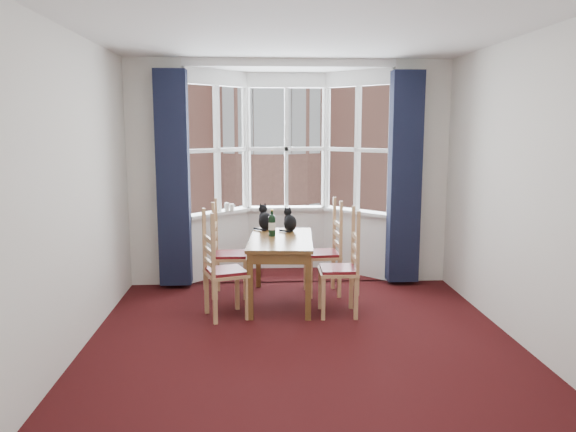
{
  "coord_description": "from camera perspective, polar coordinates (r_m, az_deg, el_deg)",
  "views": [
    {
      "loc": [
        -0.41,
        -4.77,
        1.98
      ],
      "look_at": [
        -0.09,
        1.05,
        1.05
      ],
      "focal_mm": 35.0,
      "sensor_mm": 36.0,
      "label": 1
    }
  ],
  "objects": [
    {
      "name": "wall_back_pier_right",
      "position": [
        7.34,
        13.15,
        4.3
      ],
      "size": [
        0.7,
        0.12,
        2.8
      ],
      "primitive_type": "cube",
      "color": "silver",
      "rests_on": "floor"
    },
    {
      "name": "cat_left",
      "position": [
        6.81,
        -2.33,
        -0.35
      ],
      "size": [
        0.24,
        0.27,
        0.33
      ],
      "color": "black",
      "rests_on": "dining_table"
    },
    {
      "name": "dining_table",
      "position": [
        6.32,
        -0.73,
        -3.15
      ],
      "size": [
        0.79,
        1.35,
        0.74
      ],
      "color": "brown",
      "rests_on": "floor"
    },
    {
      "name": "bay_window",
      "position": [
        7.56,
        -0.08,
        4.67
      ],
      "size": [
        2.76,
        0.94,
        2.8
      ],
      "color": "white",
      "rests_on": "floor"
    },
    {
      "name": "wall_right",
      "position": [
        5.38,
        23.49,
        2.11
      ],
      "size": [
        0.0,
        4.5,
        4.5
      ],
      "primitive_type": "plane",
      "rotation": [
        1.57,
        0.0,
        -1.57
      ],
      "color": "silver",
      "rests_on": "floor"
    },
    {
      "name": "curtain_left",
      "position": [
        6.94,
        -11.57,
        3.68
      ],
      "size": [
        0.38,
        0.22,
        2.6
      ],
      "primitive_type": "cube",
      "color": "#161A32",
      "rests_on": "floor"
    },
    {
      "name": "chair_right_near",
      "position": [
        5.99,
        5.97,
        -5.58
      ],
      "size": [
        0.41,
        0.43,
        0.92
      ],
      "color": "tan",
      "rests_on": "floor"
    },
    {
      "name": "chair_left_near",
      "position": [
        5.89,
        -7.17,
        -5.85
      ],
      "size": [
        0.51,
        0.53,
        0.92
      ],
      "color": "tan",
      "rests_on": "floor"
    },
    {
      "name": "ceiling",
      "position": [
        4.86,
        1.8,
        18.77
      ],
      "size": [
        4.5,
        4.5,
        0.0
      ],
      "primitive_type": "plane",
      "rotation": [
        3.14,
        0.0,
        0.0
      ],
      "color": "white",
      "rests_on": "floor"
    },
    {
      "name": "tenement_building",
      "position": [
        18.79,
        -1.98,
        7.92
      ],
      "size": [
        18.4,
        7.8,
        15.2
      ],
      "color": "#A36554",
      "rests_on": "street"
    },
    {
      "name": "candle_tall",
      "position": [
        7.45,
        -6.22,
        0.9
      ],
      "size": [
        0.06,
        0.06,
        0.12
      ],
      "primitive_type": "cylinder",
      "color": "white",
      "rests_on": "bay_window"
    },
    {
      "name": "wall_back_pier_left",
      "position": [
        7.15,
        -13.2,
        4.18
      ],
      "size": [
        0.7,
        0.12,
        2.8
      ],
      "primitive_type": "cube",
      "color": "silver",
      "rests_on": "floor"
    },
    {
      "name": "candle_short",
      "position": [
        7.48,
        -5.73,
        0.86
      ],
      "size": [
        0.06,
        0.06,
        0.09
      ],
      "primitive_type": "cylinder",
      "color": "white",
      "rests_on": "bay_window"
    },
    {
      "name": "wall_near",
      "position": [
        2.62,
        5.96,
        -3.82
      ],
      "size": [
        4.0,
        0.0,
        4.0
      ],
      "primitive_type": "plane",
      "rotation": [
        -1.57,
        0.0,
        0.0
      ],
      "color": "silver",
      "rests_on": "floor"
    },
    {
      "name": "wall_left",
      "position": [
        5.06,
        -21.48,
        1.84
      ],
      "size": [
        0.0,
        4.5,
        4.5
      ],
      "primitive_type": "plane",
      "rotation": [
        1.57,
        0.0,
        1.57
      ],
      "color": "silver",
      "rests_on": "floor"
    },
    {
      "name": "cat_right",
      "position": [
        6.7,
        0.2,
        -0.59
      ],
      "size": [
        0.22,
        0.25,
        0.3
      ],
      "color": "black",
      "rests_on": "dining_table"
    },
    {
      "name": "floor",
      "position": [
        5.18,
        1.64,
        -13.41
      ],
      "size": [
        4.5,
        4.5,
        0.0
      ],
      "primitive_type": "plane",
      "color": "black",
      "rests_on": "ground"
    },
    {
      "name": "chair_right_far",
      "position": [
        6.71,
        4.27,
        -3.95
      ],
      "size": [
        0.43,
        0.45,
        0.92
      ],
      "color": "tan",
      "rests_on": "floor"
    },
    {
      "name": "street",
      "position": [
        37.87,
        -2.53,
        -3.08
      ],
      "size": [
        80.0,
        80.0,
        0.0
      ],
      "primitive_type": "plane",
      "color": "#333335",
      "rests_on": "ground"
    },
    {
      "name": "chair_left_far",
      "position": [
        6.65,
        -6.61,
        -4.1
      ],
      "size": [
        0.4,
        0.42,
        0.92
      ],
      "color": "tan",
      "rests_on": "floor"
    },
    {
      "name": "curtain_right",
      "position": [
        7.11,
        11.76,
        3.8
      ],
      "size": [
        0.38,
        0.22,
        2.6
      ],
      "primitive_type": "cube",
      "color": "#161A32",
      "rests_on": "floor"
    },
    {
      "name": "wine_bottle",
      "position": [
        6.4,
        -1.63,
        -0.86
      ],
      "size": [
        0.08,
        0.08,
        0.31
      ],
      "color": "black",
      "rests_on": "dining_table"
    }
  ]
}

